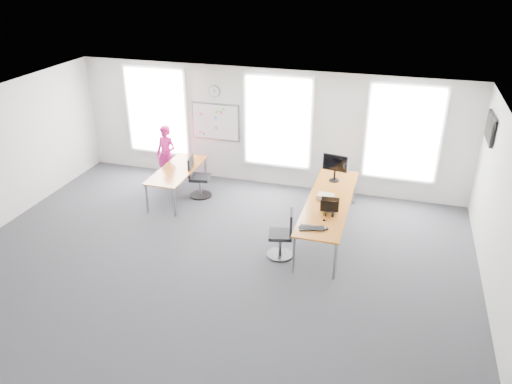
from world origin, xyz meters
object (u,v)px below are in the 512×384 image
(desk_right, at_px, (329,202))
(chair_right, at_px, (283,237))
(chair_left, at_px, (198,179))
(person, at_px, (166,155))
(headphones, at_px, (329,214))
(keyboard, at_px, (312,228))
(desk_left, at_px, (177,171))
(monitor, at_px, (335,166))

(desk_right, bearing_deg, chair_right, -122.72)
(chair_left, bearing_deg, person, 54.04)
(person, distance_m, headphones, 5.01)
(chair_left, height_order, headphones, chair_left)
(keyboard, bearing_deg, headphones, 50.95)
(desk_left, relative_size, person, 1.31)
(desk_right, bearing_deg, monitor, 92.61)
(desk_right, bearing_deg, desk_left, 168.94)
(desk_right, xyz_separation_m, monitor, (-0.05, 0.99, 0.43))
(desk_right, distance_m, chair_right, 1.35)
(chair_left, xyz_separation_m, person, (-1.06, 0.50, 0.33))
(monitor, bearing_deg, chair_right, -97.77)
(chair_right, bearing_deg, headphones, 104.12)
(desk_left, xyz_separation_m, chair_right, (3.11, -1.85, -0.25))
(desk_right, xyz_separation_m, desk_left, (-3.82, 0.75, -0.08))
(monitor, bearing_deg, desk_right, -77.55)
(keyboard, bearing_deg, desk_left, 133.48)
(chair_left, distance_m, keyboard, 3.95)
(desk_left, xyz_separation_m, person, (-0.61, 0.69, 0.10))
(chair_right, height_order, monitor, monitor)
(desk_right, bearing_deg, chair_left, 164.59)
(desk_left, relative_size, chair_right, 2.05)
(desk_right, bearing_deg, headphones, -82.08)
(monitor, bearing_deg, chair_left, -169.15)
(desk_right, height_order, monitor, monitor)
(desk_right, height_order, person, person)
(desk_right, relative_size, person, 2.14)
(desk_left, height_order, person, person)
(headphones, bearing_deg, chair_left, 168.29)
(desk_left, relative_size, keyboard, 4.26)
(chair_right, height_order, person, person)
(desk_right, relative_size, headphones, 16.95)
(keyboard, height_order, monitor, monitor)
(chair_left, relative_size, keyboard, 2.15)
(chair_right, distance_m, headphones, 1.00)
(keyboard, bearing_deg, desk_right, 66.63)
(chair_left, bearing_deg, chair_right, -137.93)
(desk_right, height_order, headphones, headphones)
(person, xyz_separation_m, headphones, (4.53, -2.14, 0.08))
(keyboard, distance_m, headphones, 0.62)
(keyboard, bearing_deg, chair_right, 144.94)
(desk_left, distance_m, headphones, 4.19)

